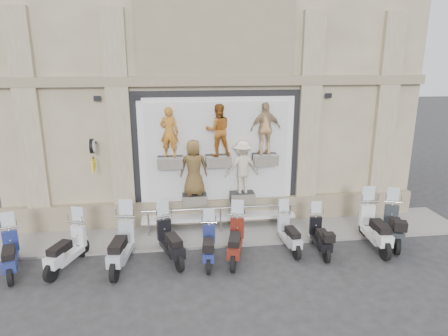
{
  "coord_description": "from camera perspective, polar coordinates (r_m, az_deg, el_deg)",
  "views": [
    {
      "loc": [
        -1.42,
        -9.88,
        5.57
      ],
      "look_at": [
        0.1,
        1.9,
        2.26
      ],
      "focal_mm": 32.0,
      "sensor_mm": 36.0,
      "label": 1
    }
  ],
  "objects": [
    {
      "name": "guard_rail",
      "position": [
        13.01,
        -0.49,
        -7.55
      ],
      "size": [
        5.06,
        0.1,
        0.93
      ],
      "primitive_type": null,
      "color": "#9EA0A5",
      "rests_on": "ground"
    },
    {
      "name": "sidewalk",
      "position": [
        13.28,
        -0.54,
        -9.07
      ],
      "size": [
        16.0,
        2.2,
        0.08
      ],
      "primitive_type": "cube",
      "color": "gray",
      "rests_on": "ground"
    },
    {
      "name": "building",
      "position": [
        16.95,
        -2.66,
        16.99
      ],
      "size": [
        14.0,
        8.6,
        12.0
      ],
      "primitive_type": null,
      "color": "#C2B38E",
      "rests_on": "ground"
    },
    {
      "name": "ground",
      "position": [
        11.44,
        0.75,
        -13.6
      ],
      "size": [
        90.0,
        90.0,
        0.0
      ],
      "primitive_type": "plane",
      "color": "#2A2A2C",
      "rests_on": "ground"
    },
    {
      "name": "scooter_e",
      "position": [
        11.26,
        -2.19,
        -10.16
      ],
      "size": [
        0.67,
        1.74,
        1.38
      ],
      "primitive_type": null,
      "rotation": [
        0.0,
        0.0,
        -0.11
      ],
      "color": "navy",
      "rests_on": "ground"
    },
    {
      "name": "shop_vitrine",
      "position": [
        13.11,
        -0.52,
        1.5
      ],
      "size": [
        5.6,
        0.83,
        4.3
      ],
      "color": "black",
      "rests_on": "ground"
    },
    {
      "name": "scooter_j",
      "position": [
        13.33,
        23.21,
        -6.73
      ],
      "size": [
        1.23,
        2.06,
        1.61
      ],
      "primitive_type": null,
      "rotation": [
        0.0,
        0.0,
        -0.36
      ],
      "color": "#292E32",
      "rests_on": "ground"
    },
    {
      "name": "scooter_h",
      "position": [
        12.12,
        13.67,
        -8.65
      ],
      "size": [
        0.59,
        1.73,
        1.38
      ],
      "primitive_type": null,
      "rotation": [
        0.0,
        0.0,
        -0.05
      ],
      "color": "black",
      "rests_on": "ground"
    },
    {
      "name": "scooter_i",
      "position": [
        12.83,
        20.88,
        -7.06
      ],
      "size": [
        0.78,
        2.17,
        1.73
      ],
      "primitive_type": null,
      "rotation": [
        0.0,
        0.0,
        -0.08
      ],
      "color": "silver",
      "rests_on": "ground"
    },
    {
      "name": "scooter_b",
      "position": [
        11.71,
        -21.66,
        -9.8
      ],
      "size": [
        1.22,
        1.98,
        1.55
      ],
      "primitive_type": null,
      "rotation": [
        0.0,
        0.0,
        -0.38
      ],
      "color": "silver",
      "rests_on": "ground"
    },
    {
      "name": "scooter_a",
      "position": [
        12.12,
        -28.38,
        -9.87
      ],
      "size": [
        1.06,
        1.94,
        1.51
      ],
      "primitive_type": null,
      "rotation": [
        0.0,
        0.0,
        0.3
      ],
      "color": "navy",
      "rests_on": "ground"
    },
    {
      "name": "scooter_d",
      "position": [
        11.43,
        -7.69,
        -9.38
      ],
      "size": [
        1.14,
        2.0,
        1.56
      ],
      "primitive_type": null,
      "rotation": [
        0.0,
        0.0,
        0.32
      ],
      "color": "black",
      "rests_on": "ground"
    },
    {
      "name": "scooter_g",
      "position": [
        12.1,
        9.34,
        -8.4
      ],
      "size": [
        0.63,
        1.76,
        1.4
      ],
      "primitive_type": null,
      "rotation": [
        0.0,
        0.0,
        0.07
      ],
      "color": "#A8A9AF",
      "rests_on": "ground"
    },
    {
      "name": "scooter_f",
      "position": [
        11.37,
        1.66,
        -9.38
      ],
      "size": [
        1.0,
        2.0,
        1.56
      ],
      "primitive_type": null,
      "rotation": [
        0.0,
        0.0,
        -0.24
      ],
      "color": "#5D1910",
      "rests_on": "ground"
    },
    {
      "name": "clock_sign_bracket",
      "position": [
        12.9,
        -18.26,
        2.36
      ],
      "size": [
        0.1,
        0.8,
        1.02
      ],
      "color": "black",
      "rests_on": "ground"
    },
    {
      "name": "scooter_c",
      "position": [
        11.3,
        -14.53,
        -9.65
      ],
      "size": [
        0.91,
        2.17,
        1.71
      ],
      "primitive_type": null,
      "rotation": [
        0.0,
        0.0,
        -0.15
      ],
      "color": "#9DA3AA",
      "rests_on": "ground"
    }
  ]
}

